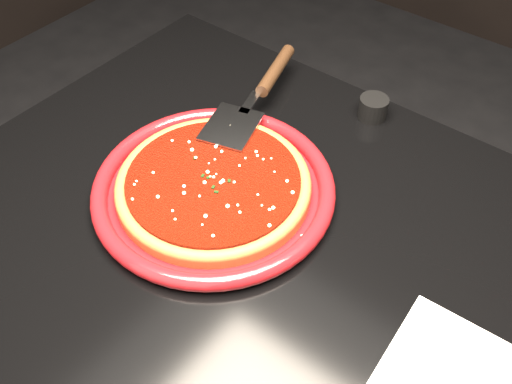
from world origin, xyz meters
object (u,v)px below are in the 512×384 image
Objects in this scene: table at (295,381)px; ramekin at (373,108)px; plate at (214,188)px; pizza_server at (256,94)px.

table is 23.20× the size of ramekin.
ramekin is at bearing 105.52° from table.
pizza_server is (-0.07, 0.19, 0.03)m from plate.
table is 3.17× the size of plate.
plate is 0.21m from pizza_server.
ramekin is (-0.09, 0.34, 0.39)m from table.
ramekin reaches higher than table.
plate is at bearing -106.94° from ramekin.
ramekin is (0.17, 0.13, -0.03)m from pizza_server.
pizza_server reaches higher than ramekin.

